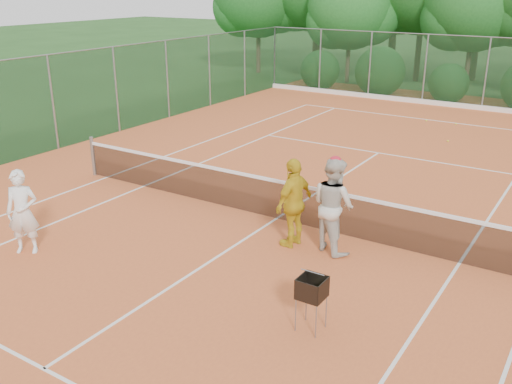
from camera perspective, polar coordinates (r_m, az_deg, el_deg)
ground at (r=13.09m, az=2.01°, el=-2.80°), size 120.00×120.00×0.00m
clay_court at (r=13.09m, az=2.01°, el=-2.76°), size 18.00×36.00×0.02m
tennis_net at (r=12.89m, az=2.03°, el=-0.63°), size 11.97×0.10×1.10m
player_white at (r=12.11m, az=-22.31°, el=-1.87°), size 0.75×0.69×1.71m
player_center_grp at (r=11.34m, az=7.73°, el=-1.27°), size 1.17×1.07×1.98m
player_yellow at (r=11.51m, az=3.82°, el=-1.07°), size 0.59×1.14×1.86m
ball_hopper at (r=8.85m, az=5.61°, el=-9.62°), size 0.39×0.39×0.90m
stray_ball_a at (r=23.14m, az=19.36°, el=6.44°), size 0.07×0.07×0.07m
stray_ball_b at (r=23.37m, az=16.67°, el=6.87°), size 0.07×0.07×0.07m
stray_ball_c at (r=20.50m, az=18.64°, el=4.85°), size 0.07×0.07×0.07m
court_markings at (r=13.08m, az=2.01°, el=-2.71°), size 11.03×23.83×0.01m
fence_back at (r=26.36m, az=19.26°, el=11.29°), size 18.07×0.07×3.00m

